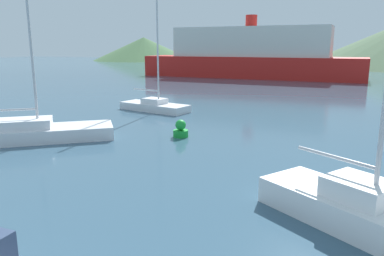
# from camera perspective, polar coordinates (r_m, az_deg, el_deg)

# --- Properties ---
(sailboat_inner) EXTENTS (5.35, 2.64, 10.04)m
(sailboat_inner) POSITION_cam_1_polar(r_m,az_deg,el_deg) (26.31, -5.72, 3.60)
(sailboat_inner) COLOR silver
(sailboat_inner) RESTS_ON ground_plane
(sailboat_middle) EXTENTS (5.32, 4.22, 7.46)m
(sailboat_middle) POSITION_cam_1_polar(r_m,az_deg,el_deg) (10.38, 23.97, -11.15)
(sailboat_middle) COLOR white
(sailboat_middle) RESTS_ON ground_plane
(sailboat_outer) EXTENTS (7.65, 6.86, 8.06)m
(sailboat_outer) POSITION_cam_1_polar(r_m,az_deg,el_deg) (19.51, -24.09, -0.62)
(sailboat_outer) COLOR silver
(sailboat_outer) RESTS_ON ground_plane
(ferry_distant) EXTENTS (30.78, 6.46, 8.60)m
(ferry_distant) POSITION_cam_1_polar(r_m,az_deg,el_deg) (54.43, 8.86, 10.84)
(ferry_distant) COLOR red
(ferry_distant) RESTS_ON ground_plane
(buoy_marker) EXTENTS (0.75, 0.75, 0.87)m
(buoy_marker) POSITION_cam_1_polar(r_m,az_deg,el_deg) (18.66, -1.74, -0.27)
(buoy_marker) COLOR green
(buoy_marker) RESTS_ON ground_plane
(hill_west) EXTENTS (30.69, 30.69, 6.94)m
(hill_west) POSITION_cam_1_polar(r_m,az_deg,el_deg) (118.48, -7.36, 11.88)
(hill_west) COLOR #476B42
(hill_west) RESTS_ON ground_plane
(hill_central) EXTENTS (31.61, 31.61, 8.37)m
(hill_central) POSITION_cam_1_polar(r_m,az_deg,el_deg) (91.16, 10.18, 12.09)
(hill_central) COLOR #38563D
(hill_central) RESTS_ON ground_plane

